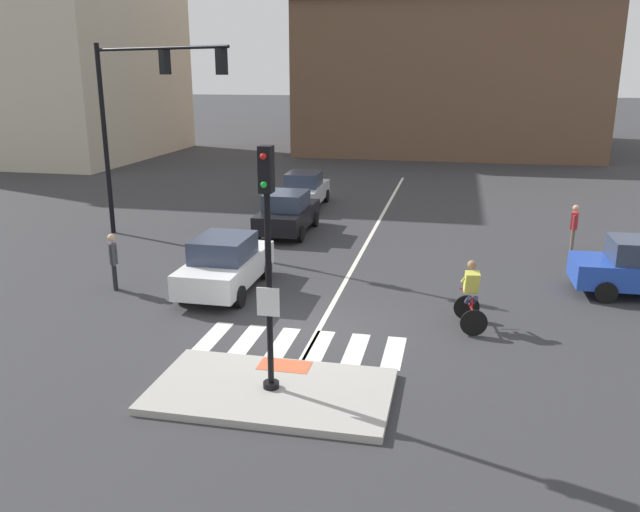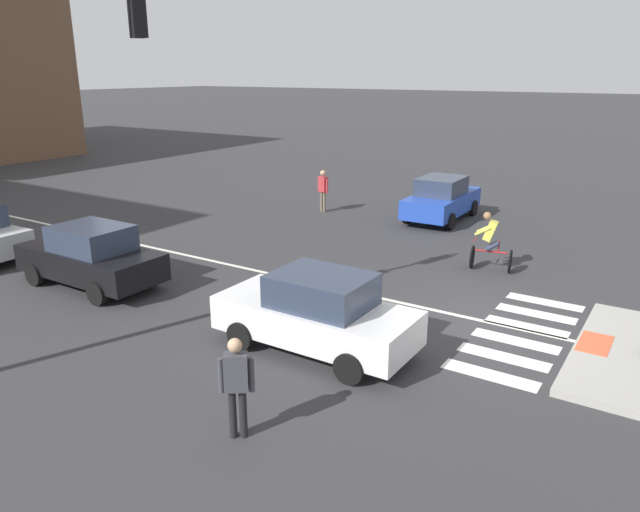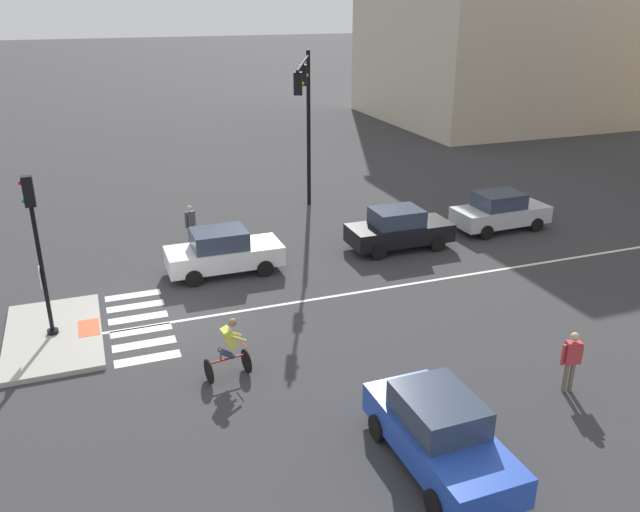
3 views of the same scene
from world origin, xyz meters
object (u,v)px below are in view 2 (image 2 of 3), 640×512
(car_black_westbound_far, at_px, (91,256))
(pedestrian_waiting_far_side, at_px, (323,188))
(pedestrian_at_curb_left, at_px, (236,380))
(car_blue_cross_right, at_px, (442,199))
(car_white_westbound_near, at_px, (317,313))
(cyclist, at_px, (490,240))

(car_black_westbound_far, distance_m, pedestrian_waiting_far_side, 10.52)
(car_black_westbound_far, xyz_separation_m, pedestrian_waiting_far_side, (10.50, -0.49, 0.17))
(car_black_westbound_far, bearing_deg, pedestrian_at_curb_left, -112.51)
(car_blue_cross_right, bearing_deg, car_white_westbound_near, -170.16)
(cyclist, bearing_deg, car_white_westbound_near, 168.97)
(pedestrian_waiting_far_side, bearing_deg, car_black_westbound_far, 177.30)
(pedestrian_at_curb_left, relative_size, pedestrian_waiting_far_side, 1.00)
(pedestrian_waiting_far_side, bearing_deg, pedestrian_at_curb_left, -152.41)
(pedestrian_at_curb_left, bearing_deg, pedestrian_waiting_far_side, 27.59)
(car_blue_cross_right, relative_size, car_black_westbound_far, 1.01)
(car_white_westbound_near, xyz_separation_m, pedestrian_waiting_far_side, (10.48, 6.53, 0.17))
(car_blue_cross_right, xyz_separation_m, cyclist, (-4.90, -3.38, 0.06))
(car_white_westbound_near, height_order, pedestrian_waiting_far_side, pedestrian_waiting_far_side)
(cyclist, bearing_deg, pedestrian_waiting_far_side, 65.38)
(cyclist, relative_size, pedestrian_waiting_far_side, 1.01)
(pedestrian_waiting_far_side, bearing_deg, car_white_westbound_near, -148.09)
(car_black_westbound_far, relative_size, pedestrian_at_curb_left, 2.46)
(car_blue_cross_right, distance_m, pedestrian_waiting_far_side, 4.67)
(cyclist, height_order, pedestrian_at_curb_left, cyclist)
(car_white_westbound_near, xyz_separation_m, pedestrian_at_curb_left, (-3.18, -0.61, 0.17))
(car_black_westbound_far, bearing_deg, cyclist, -50.48)
(car_white_westbound_near, height_order, car_black_westbound_far, same)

